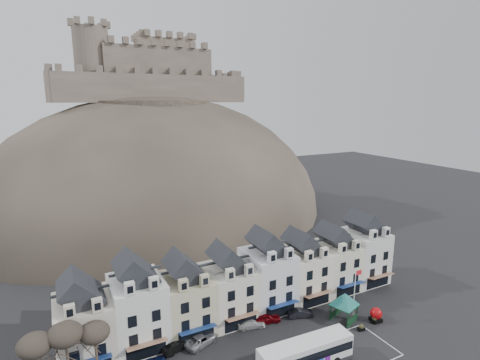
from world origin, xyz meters
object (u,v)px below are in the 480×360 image
Objects in this scene: car_black at (177,345)px; car_maroon at (266,318)px; bus at (306,353)px; flagpole at (355,291)px; bus_shelter at (345,299)px; car_charcoal at (300,313)px; car_silver at (202,339)px; red_buoy at (376,315)px; car_white at (251,324)px.

car_maroon is (13.73, 0.00, 0.06)m from car_black.
flagpole is (12.60, 4.89, 2.76)m from bus.
car_maroon is at bearing -108.08° from car_black.
car_maroon is at bearing 136.79° from bus_shelter.
flagpole is 8.88m from car_charcoal.
bus_shelter reaches higher than car_charcoal.
red_buoy is at bearing -126.52° from car_silver.
bus_shelter is at bearing -123.19° from car_silver.
flagpole reaches higher than bus.
bus_shelter reaches higher than bus.
bus_shelter is (11.26, 5.52, 1.50)m from bus.
car_black is 19.23m from car_charcoal.
flagpole is (-2.77, 1.81, 3.60)m from red_buoy.
bus reaches higher than car_black.
bus_shelter is 3.05× the size of red_buoy.
car_black is at bearing 149.91° from bus_shelter.
flagpole is at bearing -124.02° from car_silver.
car_white is 8.13m from car_charcoal.
car_maroon is at bearing -109.32° from car_silver.
bus_shelter is 21.79m from car_silver.
car_black is (-25.81, 5.50, -4.01)m from flagpole.
car_charcoal is (-9.39, 6.11, -0.47)m from red_buoy.
bus is 5.79× the size of red_buoy.
bus_shelter is at bearing 28.68° from bus.
car_charcoal is at bearing 146.92° from red_buoy.
flagpole is at bearing -44.02° from bus_shelter.
bus is 2.95× the size of car_black.
car_silver is (-21.14, 4.55, -2.75)m from bus_shelter.
car_charcoal reaches higher than car_white.
bus reaches higher than car_charcoal.
bus_shelter reaches higher than red_buoy.
bus_shelter is 0.80× the size of flagpole.
flagpole is at bearing 146.83° from red_buoy.
bus is at bearing -172.72° from bus_shelter.
bus is 1.90× the size of bus_shelter.
bus_shelter is 14.43m from car_white.
car_charcoal is at bearing -111.64° from car_black.
bus_shelter is at bearing 154.83° from flagpole.
red_buoy is at bearing -49.53° from bus_shelter.
red_buoy is (15.37, 3.08, -0.84)m from bus.
car_silver is at bearing 104.98° from car_white.
car_silver is 10.40m from car_maroon.
car_charcoal is at bearing -91.42° from car_maroon.
flagpole is at bearing -96.75° from car_white.
car_white is (11.14, -0.10, -0.08)m from car_black.
car_silver reaches higher than car_white.
car_black reaches higher than car_white.
red_buoy reaches higher than car_white.
bus is at bearing -158.80° from flagpole.
flagpole is 23.42m from car_silver.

